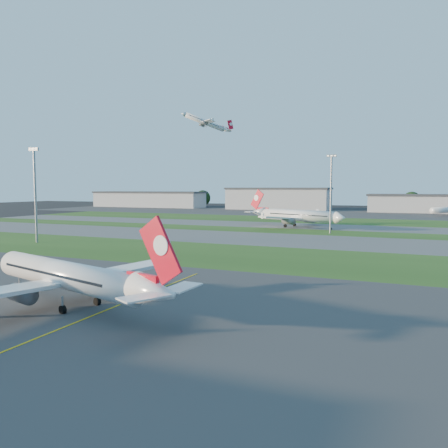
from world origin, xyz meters
The scene contains 22 objects.
ground centered at (0.00, 0.00, 0.00)m, with size 700.00×700.00×0.00m, color black.
apron_near centered at (0.00, 0.00, 0.01)m, with size 300.00×70.00×0.01m, color #333335.
grass_strip_a centered at (0.00, 52.00, 0.01)m, with size 300.00×34.00×0.01m, color #254617.
taxiway_a centered at (0.00, 85.00, 0.01)m, with size 300.00×32.00×0.01m, color #515154.
grass_strip_b centered at (0.00, 110.00, 0.01)m, with size 300.00×18.00×0.01m, color #254617.
taxiway_b centered at (0.00, 132.00, 0.01)m, with size 300.00×26.00×0.01m, color #515154.
grass_strip_c centered at (0.00, 165.00, 0.01)m, with size 300.00×40.00×0.01m, color #254617.
apron_far centered at (0.00, 225.00, 0.01)m, with size 400.00×80.00×0.01m, color #333335.
yellow_line centered at (5.00, 0.00, 0.00)m, with size 0.25×60.00×0.02m, color gold.
airliner_parked centered at (-1.09, 5.23, 3.81)m, with size 33.95×28.52×10.84m.
airliner_taxiing centered at (-0.15, 125.04, 4.51)m, with size 38.53×32.80×12.85m.
airliner_departing centered at (-79.76, 211.33, 55.69)m, with size 26.05×22.73×9.80m.
mini_jet_near centered at (57.50, 225.28, 3.28)m, with size 17.95×24.34×9.48m.
light_mast_west centered at (-55.00, 52.00, 14.81)m, with size 3.20×0.70×25.80m.
light_mast_centre centered at (15.00, 108.00, 14.81)m, with size 3.20×0.70×25.80m.
hangar_far_west centered at (-150.00, 255.00, 6.14)m, with size 91.80×23.00×12.20m.
hangar_west centered at (-45.00, 255.00, 7.64)m, with size 71.40×23.00×15.20m.
hangar_east centered at (55.00, 255.00, 5.64)m, with size 81.60×23.00×11.20m.
tree_far_west centered at (-190.00, 268.00, 6.49)m, with size 11.00×11.00×12.00m.
tree_west centered at (-110.00, 270.00, 7.14)m, with size 12.10×12.10×13.20m.
tree_mid_west centered at (-20.00, 266.00, 5.84)m, with size 9.90×9.90×10.80m.
tree_mid_east centered at (40.00, 269.00, 6.81)m, with size 11.55×11.55×12.60m.
Camera 1 is at (38.72, -37.23, 14.99)m, focal length 35.00 mm.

